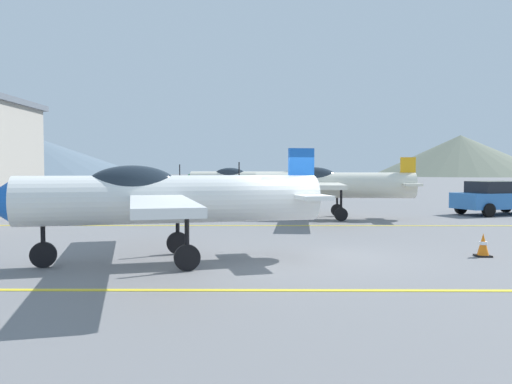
{
  "coord_description": "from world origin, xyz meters",
  "views": [
    {
      "loc": [
        -1.11,
        -12.33,
        2.2
      ],
      "look_at": [
        -1.27,
        10.0,
        1.2
      ],
      "focal_mm": 35.76,
      "sensor_mm": 36.0,
      "label": 1
    }
  ],
  "objects_px": {
    "airplane_far": "(240,179)",
    "traffic_cone_side": "(483,245)",
    "car_sedan": "(497,197)",
    "airplane_mid": "(328,184)",
    "airplane_near": "(160,198)"
  },
  "relations": [
    {
      "from": "airplane_mid",
      "to": "traffic_cone_side",
      "type": "height_order",
      "value": "airplane_mid"
    },
    {
      "from": "airplane_mid",
      "to": "car_sedan",
      "type": "bearing_deg",
      "value": 13.41
    },
    {
      "from": "airplane_far",
      "to": "car_sedan",
      "type": "relative_size",
      "value": 1.96
    },
    {
      "from": "airplane_mid",
      "to": "traffic_cone_side",
      "type": "bearing_deg",
      "value": -75.17
    },
    {
      "from": "airplane_near",
      "to": "airplane_far",
      "type": "height_order",
      "value": "same"
    },
    {
      "from": "car_sedan",
      "to": "traffic_cone_side",
      "type": "height_order",
      "value": "car_sedan"
    },
    {
      "from": "airplane_near",
      "to": "airplane_mid",
      "type": "relative_size",
      "value": 0.99
    },
    {
      "from": "airplane_mid",
      "to": "car_sedan",
      "type": "height_order",
      "value": "airplane_mid"
    },
    {
      "from": "airplane_far",
      "to": "car_sedan",
      "type": "xyz_separation_m",
      "value": [
        12.82,
        -8.34,
        -0.69
      ]
    },
    {
      "from": "airplane_far",
      "to": "traffic_cone_side",
      "type": "xyz_separation_m",
      "value": [
        6.95,
        -20.24,
        -1.25
      ]
    },
    {
      "from": "airplane_mid",
      "to": "car_sedan",
      "type": "relative_size",
      "value": 1.96
    },
    {
      "from": "airplane_mid",
      "to": "airplane_far",
      "type": "height_order",
      "value": "same"
    },
    {
      "from": "airplane_far",
      "to": "car_sedan",
      "type": "height_order",
      "value": "airplane_far"
    },
    {
      "from": "car_sedan",
      "to": "airplane_far",
      "type": "bearing_deg",
      "value": 146.96
    },
    {
      "from": "airplane_far",
      "to": "traffic_cone_side",
      "type": "distance_m",
      "value": 21.43
    }
  ]
}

